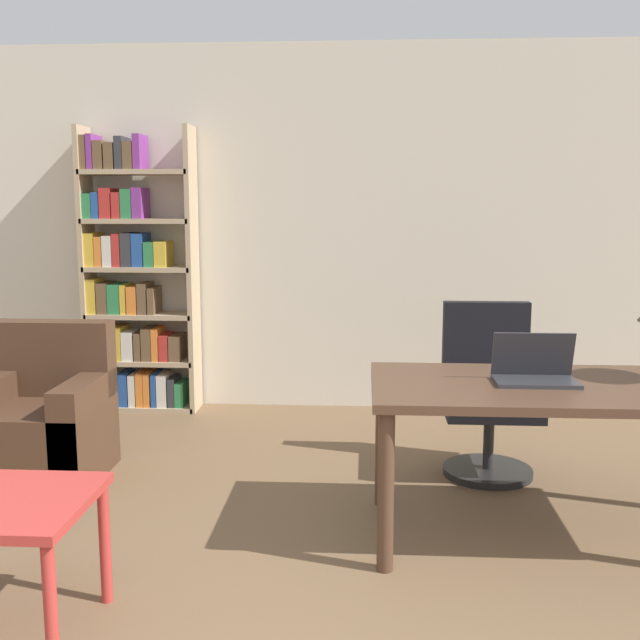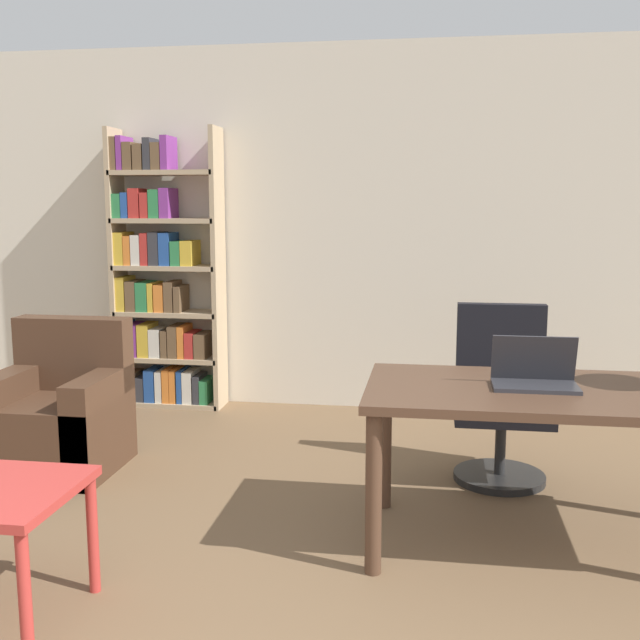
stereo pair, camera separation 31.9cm
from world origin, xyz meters
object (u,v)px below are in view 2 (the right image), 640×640
at_px(desk, 554,409).
at_px(laptop, 535,376).
at_px(bookshelf, 161,285).
at_px(office_chair, 501,399).
at_px(armchair, 59,419).

height_order(desk, laptop, laptop).
bearing_deg(desk, bookshelf, 141.06).
xyz_separation_m(desk, office_chair, (-0.15, 0.90, -0.20)).
distance_m(desk, armchair, 2.78).
bearing_deg(armchair, office_chair, 5.82).
distance_m(laptop, armchair, 2.72).
height_order(office_chair, bookshelf, bookshelf).
bearing_deg(office_chair, armchair, -174.18).
relative_size(laptop, armchair, 0.42).
distance_m(office_chair, bookshelf, 2.76).
bearing_deg(bookshelf, desk, -38.94).
bearing_deg(desk, laptop, 164.46).
relative_size(office_chair, bookshelf, 0.46).
xyz_separation_m(armchair, bookshelf, (0.10, 1.45, 0.63)).
height_order(desk, bookshelf, bookshelf).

